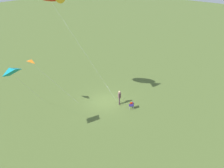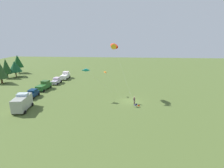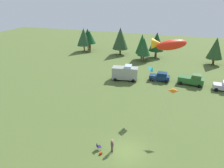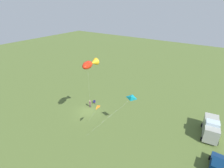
{
  "view_description": "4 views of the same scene",
  "coord_description": "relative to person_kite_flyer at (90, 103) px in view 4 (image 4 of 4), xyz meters",
  "views": [
    {
      "loc": [
        -18.4,
        19.75,
        15.52
      ],
      "look_at": [
        -4.08,
        3.51,
        4.92
      ],
      "focal_mm": 42.0,
      "sensor_mm": 36.0,
      "label": 1
    },
    {
      "loc": [
        -37.85,
        1.73,
        14.83
      ],
      "look_at": [
        -1.96,
        4.34,
        4.6
      ],
      "focal_mm": 28.0,
      "sensor_mm": 36.0,
      "label": 2
    },
    {
      "loc": [
        5.09,
        -20.32,
        17.51
      ],
      "look_at": [
        -3.35,
        4.5,
        6.48
      ],
      "focal_mm": 35.0,
      "sensor_mm": 36.0,
      "label": 3
    },
    {
      "loc": [
        22.45,
        21.62,
        21.06
      ],
      "look_at": [
        -3.99,
        3.56,
        5.8
      ],
      "focal_mm": 28.0,
      "sensor_mm": 36.0,
      "label": 4
    }
  ],
  "objects": [
    {
      "name": "folding_chair",
      "position": [
        -1.69,
        -0.2,
        -0.53
      ],
      "size": [
        0.68,
        0.68,
        0.82
      ],
      "rotation": [
        0.0,
        0.0,
        0.82
      ],
      "color": "#221A53",
      "rests_on": "ground"
    },
    {
      "name": "kite_delta_orange",
      "position": [
        5.94,
        6.95,
        4.85
      ],
      "size": [
        2.68,
        4.41,
        6.19
      ],
      "color": "orange",
      "rests_on": "ground"
    },
    {
      "name": "van_motorhome_grey",
      "position": [
        -4.78,
        22.8,
        0.62
      ],
      "size": [
        5.66,
        3.23,
        3.34
      ],
      "rotation": [
        0.0,
        0.0,
        0.14
      ],
      "color": "#9A9D93",
      "rests_on": "ground"
    },
    {
      "name": "kite_delta_teal",
      "position": [
        2.52,
        11.11,
        6.09
      ],
      "size": [
        5.38,
        6.55,
        7.58
      ],
      "color": "teal",
      "rests_on": "ground"
    },
    {
      "name": "ground_plane",
      "position": [
        1.61,
        0.59,
        -1.02
      ],
      "size": [
        160.0,
        160.0,
        0.0
      ],
      "primitive_type": "plane",
      "color": "#4D612C"
    },
    {
      "name": "person_kite_flyer",
      "position": [
        0.0,
        0.0,
        0.0
      ],
      "size": [
        0.5,
        0.5,
        1.74
      ],
      "rotation": [
        0.0,
        0.0,
        0.69
      ],
      "color": "#48303B",
      "rests_on": "ground"
    },
    {
      "name": "car_navy_hatch",
      "position": [
        2.43,
        24.66,
        -0.07
      ],
      "size": [
        4.23,
        2.26,
        1.89
      ],
      "rotation": [
        0.0,
        0.0,
        0.02
      ],
      "color": "navy",
      "rests_on": "ground"
    },
    {
      "name": "backpack_on_grass",
      "position": [
        -1.1,
        -0.89,
        -0.91
      ],
      "size": [
        0.36,
        0.39,
        0.22
      ],
      "primitive_type": "cube",
      "rotation": [
        0.0,
        0.0,
        4.16
      ],
      "color": "#B01A05",
      "rests_on": "ground"
    },
    {
      "name": "kite_large_fish",
      "position": [
        4.88,
        4.83,
        11.19
      ],
      "size": [
        7.1,
        6.17,
        12.97
      ],
      "color": "red",
      "rests_on": "ground"
    }
  ]
}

